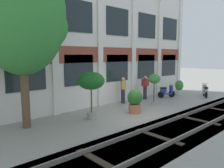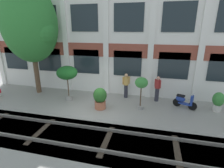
# 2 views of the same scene
# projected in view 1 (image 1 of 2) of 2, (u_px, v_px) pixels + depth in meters

# --- Properties ---
(ground_plane) EXTENTS (80.00, 80.00, 0.00)m
(ground_plane) POSITION_uv_depth(u_px,v_px,m) (135.00, 115.00, 11.32)
(ground_plane) COLOR gray
(apartment_facade) EXTENTS (18.08, 0.64, 8.08)m
(apartment_facade) POSITION_uv_depth(u_px,v_px,m) (97.00, 39.00, 13.04)
(apartment_facade) COLOR silver
(apartment_facade) RESTS_ON ground
(rail_tracks) EXTENTS (25.72, 2.80, 0.43)m
(rail_tracks) POSITION_uv_depth(u_px,v_px,m) (181.00, 130.00, 9.41)
(rail_tracks) COLOR #423F3A
(rail_tracks) RESTS_ON ground
(broadleaf_tree) EXTENTS (3.75, 3.57, 7.30)m
(broadleaf_tree) POSITION_uv_depth(u_px,v_px,m) (21.00, 15.00, 8.74)
(broadleaf_tree) COLOR brown
(broadleaf_tree) RESTS_ON ground
(potted_plant_tall_urn) EXTENTS (1.30, 1.30, 2.29)m
(potted_plant_tall_urn) POSITION_uv_depth(u_px,v_px,m) (91.00, 82.00, 10.42)
(potted_plant_tall_urn) COLOR gray
(potted_plant_tall_urn) RESTS_ON ground
(potted_plant_glazed_jar) EXTENTS (0.63, 0.63, 1.13)m
(potted_plant_glazed_jar) POSITION_uv_depth(u_px,v_px,m) (179.00, 87.00, 16.98)
(potted_plant_glazed_jar) COLOR beige
(potted_plant_glazed_jar) RESTS_ON ground
(potted_plant_low_pan) EXTENTS (0.73, 0.73, 1.94)m
(potted_plant_low_pan) POSITION_uv_depth(u_px,v_px,m) (154.00, 81.00, 13.41)
(potted_plant_low_pan) COLOR gray
(potted_plant_low_pan) RESTS_ON ground
(potted_plant_ribbed_drum) EXTENTS (0.79, 0.79, 1.27)m
(potted_plant_ribbed_drum) POSITION_uv_depth(u_px,v_px,m) (135.00, 100.00, 11.64)
(potted_plant_ribbed_drum) COLOR #B76647
(potted_plant_ribbed_drum) RESTS_ON ground
(scooter_near_curb) EXTENTS (1.29, 0.74, 0.98)m
(scooter_near_curb) POSITION_uv_depth(u_px,v_px,m) (166.00, 92.00, 15.80)
(scooter_near_curb) COLOR black
(scooter_near_curb) RESTS_ON ground
(scooter_second_parked) EXTENTS (1.19, 0.86, 0.98)m
(scooter_second_parked) POSITION_uv_depth(u_px,v_px,m) (205.00, 91.00, 16.06)
(scooter_second_parked) COLOR black
(scooter_second_parked) RESTS_ON ground
(resident_by_doorway) EXTENTS (0.47, 0.34, 1.68)m
(resident_by_doorway) POSITION_uv_depth(u_px,v_px,m) (123.00, 89.00, 13.91)
(resident_by_doorway) COLOR #282833
(resident_by_doorway) RESTS_ON ground
(resident_watching_tracks) EXTENTS (0.39, 0.41, 1.66)m
(resident_watching_tracks) POSITION_uv_depth(u_px,v_px,m) (145.00, 87.00, 15.18)
(resident_watching_tracks) COLOR #282833
(resident_watching_tracks) RESTS_ON ground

